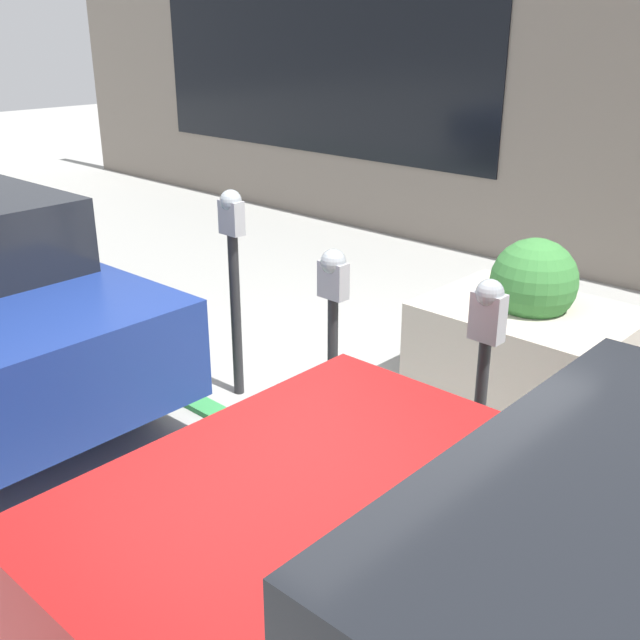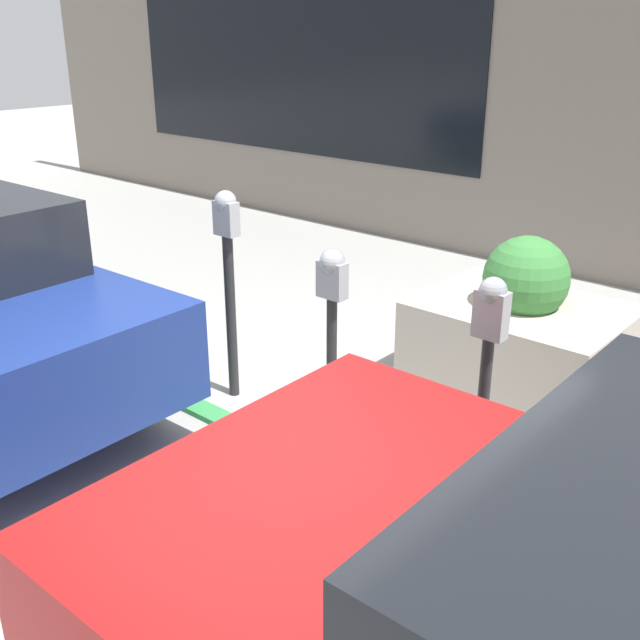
{
  "view_description": "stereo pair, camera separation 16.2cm",
  "coord_description": "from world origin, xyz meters",
  "px_view_note": "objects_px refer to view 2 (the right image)",
  "views": [
    {
      "loc": [
        -2.75,
        2.84,
        2.47
      ],
      "look_at": [
        0.0,
        -0.08,
        0.87
      ],
      "focal_mm": 42.0,
      "sensor_mm": 36.0,
      "label": 1
    },
    {
      "loc": [
        -2.63,
        2.95,
        2.47
      ],
      "look_at": [
        0.0,
        -0.08,
        0.87
      ],
      "focal_mm": 42.0,
      "sensor_mm": 36.0,
      "label": 2
    }
  ],
  "objects_px": {
    "parking_meter_middle": "(228,263)",
    "parking_meter_second": "(332,307)",
    "parking_meter_nearest": "(488,352)",
    "planter_box": "(520,331)"
  },
  "relations": [
    {
      "from": "parking_meter_nearest",
      "to": "parking_meter_middle",
      "type": "relative_size",
      "value": 0.9
    },
    {
      "from": "parking_meter_nearest",
      "to": "parking_meter_second",
      "type": "distance_m",
      "value": 1.06
    },
    {
      "from": "parking_meter_second",
      "to": "parking_meter_middle",
      "type": "relative_size",
      "value": 0.85
    },
    {
      "from": "parking_meter_nearest",
      "to": "parking_meter_second",
      "type": "relative_size",
      "value": 1.05
    },
    {
      "from": "parking_meter_nearest",
      "to": "planter_box",
      "type": "distance_m",
      "value": 1.76
    },
    {
      "from": "parking_meter_middle",
      "to": "planter_box",
      "type": "distance_m",
      "value": 2.16
    },
    {
      "from": "parking_meter_middle",
      "to": "planter_box",
      "type": "height_order",
      "value": "parking_meter_middle"
    },
    {
      "from": "parking_meter_nearest",
      "to": "parking_meter_second",
      "type": "height_order",
      "value": "parking_meter_nearest"
    },
    {
      "from": "parking_meter_middle",
      "to": "parking_meter_second",
      "type": "bearing_deg",
      "value": 179.54
    },
    {
      "from": "parking_meter_nearest",
      "to": "planter_box",
      "type": "height_order",
      "value": "parking_meter_nearest"
    }
  ]
}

